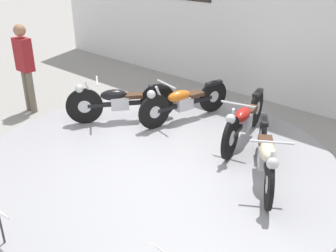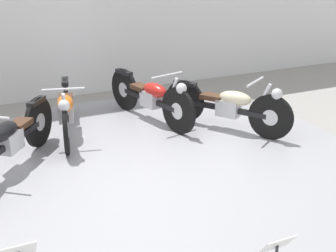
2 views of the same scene
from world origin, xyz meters
name	(u,v)px [view 2 (image 2 of 2)]	position (x,y,z in m)	size (l,w,h in m)	color
ground_plane	(149,176)	(0.00, 0.00, 0.00)	(60.00, 60.00, 0.00)	gray
display_platform	(149,171)	(0.00, 0.00, 0.06)	(5.57, 5.57, 0.13)	#99999E
motorcycle_black	(9,138)	(-1.50, 0.64, 0.52)	(1.27, 1.63, 0.81)	black
motorcycle_orange	(66,109)	(-0.64, 1.43, 0.51)	(0.63, 1.94, 0.79)	black
motorcycle_red	(151,96)	(0.64, 1.44, 0.52)	(0.63, 1.98, 0.81)	black
motorcycle_cream	(229,105)	(1.50, 0.64, 0.51)	(1.12, 1.70, 0.79)	black
info_placard_front_centre	(277,252)	(0.00, -2.43, 0.49)	(0.26, 0.11, 0.51)	#333338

